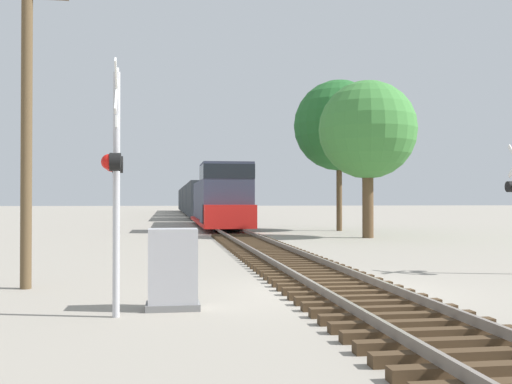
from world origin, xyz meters
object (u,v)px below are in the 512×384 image
object	(u,v)px
freight_train	(197,200)
tree_far_right	(368,130)
relay_cabinet	(173,270)
utility_pole	(27,121)
tree_mid_background	(339,126)
crossing_signal_near	(115,172)

from	to	relation	value
freight_train	tree_far_right	world-z (taller)	tree_far_right
relay_cabinet	tree_far_right	bearing A→B (deg)	61.71
freight_train	relay_cabinet	world-z (taller)	freight_train
utility_pole	tree_far_right	world-z (taller)	tree_far_right
tree_far_right	freight_train	bearing A→B (deg)	98.78
relay_cabinet	utility_pole	world-z (taller)	utility_pole
tree_far_right	relay_cabinet	bearing A→B (deg)	-118.29
tree_far_right	tree_mid_background	size ratio (longest dim) A/B	0.85
freight_train	utility_pole	distance (m)	60.35
freight_train	crossing_signal_near	xyz separation A→B (m)	(-4.54, -63.55, 0.48)
utility_pole	relay_cabinet	bearing A→B (deg)	-43.24
relay_cabinet	freight_train	bearing A→B (deg)	86.76
freight_train	tree_mid_background	bearing A→B (deg)	-78.65
relay_cabinet	tree_mid_background	xyz separation A→B (m)	(10.90, 26.40, 6.07)
freight_train	relay_cabinet	size ratio (longest dim) A/B	54.77
crossing_signal_near	tree_far_right	xyz separation A→B (m)	(11.30, 19.76, 3.18)
tree_far_right	tree_mid_background	bearing A→B (deg)	85.40
utility_pole	tree_far_right	distance (m)	21.16
crossing_signal_near	tree_far_right	size ratio (longest dim) A/B	0.52
crossing_signal_near	tree_mid_background	distance (m)	29.80
freight_train	tree_mid_background	world-z (taller)	tree_mid_background
freight_train	crossing_signal_near	world-z (taller)	crossing_signal_near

